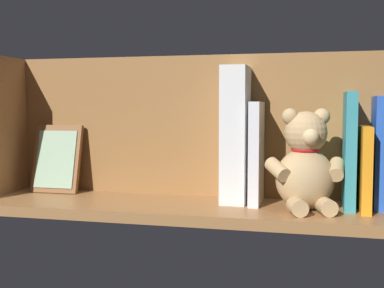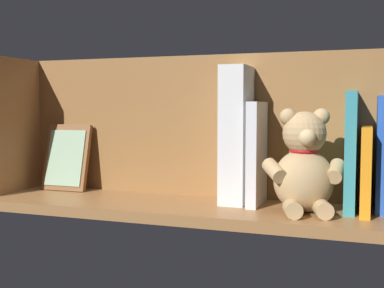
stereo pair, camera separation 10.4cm
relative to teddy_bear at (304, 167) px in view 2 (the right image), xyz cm
name	(u,v)px [view 2 (the right image)]	position (x,y,z in cm)	size (l,w,h in cm)	color
ground_plane	(192,208)	(23.32, -1.35, -9.93)	(95.52, 24.30, 2.20)	#9E6B3D
shelf_back_panel	(206,126)	(23.32, -11.25, 7.15)	(95.52, 1.50, 31.95)	olive
shelf_side_divider	(12,125)	(69.09, -1.35, 7.15)	(2.40, 18.30, 31.95)	#9E6B3D
book_1	(382,154)	(-14.16, -5.45, 2.39)	(2.28, 9.29, 22.42)	blue
book_2	(366,170)	(-11.25, -3.30, -0.54)	(1.89, 13.59, 16.58)	orange
book_3	(351,152)	(-8.44, -4.27, 2.82)	(2.10, 11.65, 23.29)	teal
teddy_bear	(304,167)	(0.00, 0.00, 0.00)	(15.65, 14.92, 20.06)	tan
book_4	(257,154)	(10.13, -4.35, 1.86)	(2.17, 11.50, 21.37)	silver
dictionary_thick_white	(236,135)	(14.68, -4.93, 5.59)	(5.29, 10.14, 28.83)	silver
picture_frame_leaning	(67,158)	(57.95, -7.16, -0.91)	(11.73, 5.20, 16.14)	brown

